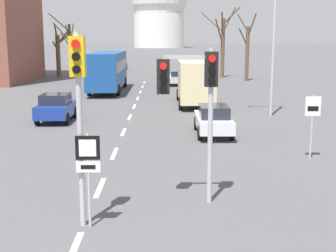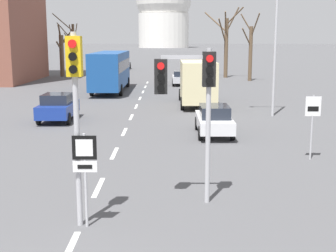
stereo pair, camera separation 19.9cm
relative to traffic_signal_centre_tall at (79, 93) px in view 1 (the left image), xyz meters
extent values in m
cube|color=silver|center=(0.02, -1.45, -3.38)|extent=(0.16, 2.00, 0.01)
cube|color=silver|center=(0.02, 3.05, -3.38)|extent=(0.16, 2.00, 0.01)
cube|color=silver|center=(0.02, 7.55, -3.38)|extent=(0.16, 2.00, 0.01)
cube|color=silver|center=(0.02, 12.05, -3.38)|extent=(0.16, 2.00, 0.01)
cube|color=silver|center=(0.02, 16.55, -3.38)|extent=(0.16, 2.00, 0.01)
cube|color=silver|center=(0.02, 21.05, -3.38)|extent=(0.16, 2.00, 0.01)
cube|color=silver|center=(0.02, 25.55, -3.38)|extent=(0.16, 2.00, 0.01)
cube|color=silver|center=(0.02, 30.05, -3.38)|extent=(0.16, 2.00, 0.01)
cube|color=silver|center=(0.02, 34.55, -3.38)|extent=(0.16, 2.00, 0.01)
cube|color=silver|center=(0.02, 39.05, -3.38)|extent=(0.16, 2.00, 0.01)
cylinder|color=#B2B2B7|center=(0.00, 0.01, -0.96)|extent=(0.14, 0.14, 4.84)
cube|color=yellow|center=(0.00, 0.01, 0.88)|extent=(0.36, 0.28, 0.96)
cylinder|color=red|center=(0.00, -0.16, 1.18)|extent=(0.20, 0.06, 0.20)
cylinder|color=black|center=(0.00, -0.16, 0.88)|extent=(0.20, 0.06, 0.20)
cylinder|color=black|center=(0.00, -0.16, 0.58)|extent=(0.20, 0.06, 0.20)
cylinder|color=#B2B2B7|center=(3.37, 1.68, -1.17)|extent=(0.14, 0.14, 4.43)
cube|color=black|center=(3.37, 1.68, 0.46)|extent=(0.36, 0.28, 0.96)
cylinder|color=red|center=(3.37, 1.51, 0.76)|extent=(0.20, 0.06, 0.20)
cylinder|color=black|center=(3.37, 1.51, 0.46)|extent=(0.20, 0.06, 0.20)
cylinder|color=black|center=(3.37, 1.51, 0.17)|extent=(0.20, 0.06, 0.20)
cube|color=#B2B2B7|center=(2.71, 1.68, 0.79)|extent=(1.33, 0.10, 0.10)
cube|color=black|center=(2.04, 1.68, 0.26)|extent=(0.36, 0.28, 0.96)
cylinder|color=red|center=(2.04, 1.51, 0.56)|extent=(0.20, 0.06, 0.20)
cylinder|color=black|center=(2.04, 1.51, 0.26)|extent=(0.20, 0.06, 0.20)
cylinder|color=black|center=(2.04, 1.51, -0.03)|extent=(0.20, 0.06, 0.20)
cylinder|color=#B2B2B7|center=(0.19, -0.10, -2.18)|extent=(0.07, 0.07, 2.40)
cube|color=black|center=(0.19, -0.12, -1.33)|extent=(0.60, 0.03, 0.60)
cube|color=white|center=(0.19, -0.14, -1.33)|extent=(0.42, 0.01, 0.42)
cube|color=white|center=(0.19, -0.12, -1.81)|extent=(0.60, 0.03, 0.28)
cube|color=black|center=(0.19, -0.14, -1.81)|extent=(0.36, 0.01, 0.10)
cylinder|color=#B2B2B7|center=(7.82, 6.54, -2.11)|extent=(0.07, 0.07, 2.54)
cube|color=white|center=(7.82, 6.52, -1.27)|extent=(0.60, 0.03, 0.76)
cube|color=black|center=(7.82, 6.50, -1.36)|extent=(0.42, 0.01, 0.19)
cylinder|color=#B2B2B7|center=(8.64, 17.00, 1.21)|extent=(0.16, 0.16, 9.19)
cube|color=#B7B7BC|center=(3.57, 36.28, -2.76)|extent=(1.73, 4.27, 0.57)
cube|color=#1E232D|center=(3.57, 36.07, -2.21)|extent=(1.47, 2.05, 0.54)
cylinder|color=black|center=(2.75, 37.60, -3.05)|extent=(0.18, 0.67, 0.67)
cylinder|color=black|center=(4.38, 37.60, -3.05)|extent=(0.18, 0.67, 0.67)
cylinder|color=black|center=(2.75, 34.95, -3.05)|extent=(0.18, 0.67, 0.67)
cylinder|color=black|center=(4.38, 34.95, -3.05)|extent=(0.18, 0.67, 0.67)
cube|color=navy|center=(-4.07, 15.27, -2.70)|extent=(1.75, 3.82, 0.70)
cube|color=#1E232D|center=(-4.07, 15.08, -2.07)|extent=(1.49, 1.83, 0.55)
cylinder|color=black|center=(-4.89, 16.45, -3.05)|extent=(0.18, 0.67, 0.67)
cylinder|color=black|center=(-3.24, 16.45, -3.05)|extent=(0.18, 0.67, 0.67)
cylinder|color=black|center=(-4.89, 14.08, -3.05)|extent=(0.18, 0.67, 0.67)
cylinder|color=black|center=(-3.24, 14.08, -3.05)|extent=(0.18, 0.67, 0.67)
cube|color=black|center=(-4.58, 61.46, -2.73)|extent=(1.82, 4.40, 0.61)
cube|color=#1E232D|center=(-4.58, 61.24, -2.13)|extent=(1.55, 2.11, 0.59)
cylinder|color=black|center=(-5.45, 62.82, -3.04)|extent=(0.18, 0.69, 0.69)
cylinder|color=black|center=(-3.72, 62.82, -3.04)|extent=(0.18, 0.69, 0.69)
cylinder|color=black|center=(-5.45, 60.09, -3.04)|extent=(0.18, 0.69, 0.69)
cylinder|color=black|center=(-3.72, 60.09, -3.04)|extent=(0.18, 0.69, 0.69)
cube|color=maroon|center=(-4.30, 40.69, -2.66)|extent=(1.75, 4.33, 0.72)
cube|color=#1E232D|center=(-4.30, 40.47, -1.96)|extent=(1.49, 2.08, 0.69)
cylinder|color=black|center=(-5.12, 42.03, -3.02)|extent=(0.18, 0.72, 0.72)
cylinder|color=black|center=(-3.47, 42.03, -3.02)|extent=(0.18, 0.72, 0.72)
cylinder|color=black|center=(-5.12, 39.34, -3.02)|extent=(0.18, 0.72, 0.72)
cylinder|color=black|center=(-3.47, 39.34, -3.02)|extent=(0.18, 0.72, 0.72)
cube|color=silver|center=(4.50, 11.36, -2.75)|extent=(1.61, 4.14, 0.58)
cube|color=#1E232D|center=(4.50, 11.16, -2.18)|extent=(1.37, 1.98, 0.56)
cylinder|color=black|center=(3.75, 12.65, -3.04)|extent=(0.18, 0.68, 0.68)
cylinder|color=black|center=(5.25, 12.65, -3.04)|extent=(0.18, 0.68, 0.68)
cylinder|color=black|center=(3.75, 10.08, -3.04)|extent=(0.18, 0.68, 0.68)
cylinder|color=black|center=(5.25, 10.08, -3.04)|extent=(0.18, 0.68, 0.68)
cube|color=#19478C|center=(-2.87, 30.44, -1.40)|extent=(2.50, 10.80, 3.00)
cube|color=black|center=(-2.87, 30.44, -1.03)|extent=(2.52, 10.26, 0.90)
cylinder|color=black|center=(-4.07, 34.22, -2.90)|extent=(0.26, 0.96, 0.96)
cylinder|color=black|center=(-1.67, 34.22, -2.90)|extent=(0.26, 0.96, 0.96)
cylinder|color=black|center=(-4.07, 27.20, -2.90)|extent=(0.26, 0.96, 0.96)
cylinder|color=black|center=(-1.67, 27.20, -2.90)|extent=(0.26, 0.96, 0.96)
cube|color=#333842|center=(4.30, 24.44, -1.89)|extent=(2.20, 2.00, 2.10)
cube|color=beige|center=(4.30, 20.84, -1.59)|extent=(2.30, 5.20, 2.70)
cylinder|color=black|center=(3.20, 24.44, -2.94)|extent=(0.24, 0.88, 0.88)
cylinder|color=black|center=(5.40, 24.44, -2.94)|extent=(0.24, 0.88, 0.88)
cylinder|color=black|center=(3.20, 19.41, -2.94)|extent=(0.24, 0.88, 0.88)
cylinder|color=black|center=(5.40, 19.41, -2.94)|extent=(0.24, 0.88, 0.88)
cylinder|color=brown|center=(-10.94, 47.28, -0.84)|extent=(0.54, 0.54, 5.07)
cylinder|color=brown|center=(-11.09, 46.62, 0.39)|extent=(0.42, 1.45, 1.17)
cylinder|color=brown|center=(-10.16, 47.76, 1.34)|extent=(1.64, 1.23, 1.71)
cylinder|color=brown|center=(-10.88, 46.40, 1.98)|extent=(0.29, 1.88, 1.92)
cylinder|color=brown|center=(-11.29, 48.20, 1.71)|extent=(0.78, 2.01, 2.04)
cylinder|color=brown|center=(-10.17, 47.35, 1.56)|extent=(1.69, 0.34, 1.98)
cylinder|color=brown|center=(9.22, 45.59, 0.13)|extent=(0.46, 0.46, 7.03)
cylinder|color=brown|center=(7.93, 46.40, 3.27)|extent=(2.52, 1.97, 2.44)
cylinder|color=brown|center=(8.60, 44.57, 2.16)|extent=(1.27, 2.21, 2.87)
cylinder|color=brown|center=(9.88, 45.26, 3.47)|extent=(1.46, 0.84, 2.89)
cylinder|color=brown|center=(10.13, 45.04, 3.93)|extent=(1.87, 1.35, 2.01)
cylinder|color=brown|center=(9.03, 44.86, 2.96)|extent=(0.52, 1.61, 2.84)
cylinder|color=brown|center=(-10.17, 50.95, -0.13)|extent=(0.35, 0.35, 6.50)
cylinder|color=brown|center=(-11.13, 50.62, 2.10)|extent=(2.00, 0.84, 2.47)
cylinder|color=brown|center=(-10.60, 50.05, 1.18)|extent=(0.79, 1.93, 1.66)
cylinder|color=brown|center=(-10.03, 51.70, 1.75)|extent=(0.38, 1.62, 3.03)
cylinder|color=brown|center=(-11.37, 50.50, 3.33)|extent=(2.44, 1.12, 2.30)
cylinder|color=brown|center=(-10.25, 50.24, 1.89)|extent=(0.27, 1.52, 2.29)
cylinder|color=brown|center=(11.39, 41.09, -0.39)|extent=(0.41, 0.41, 5.98)
cylinder|color=brown|center=(10.81, 41.17, 2.97)|extent=(1.27, 0.30, 1.98)
cylinder|color=brown|center=(10.78, 40.51, 1.46)|extent=(1.26, 1.35, 1.93)
cylinder|color=brown|center=(11.68, 40.32, 2.71)|extent=(0.68, 1.69, 2.52)
cylinder|color=silver|center=(0.02, 230.11, 5.07)|extent=(25.36, 25.36, 16.90)
camera|label=1|loc=(2.04, -11.25, 1.30)|focal=50.00mm
camera|label=2|loc=(2.24, -11.25, 1.30)|focal=50.00mm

